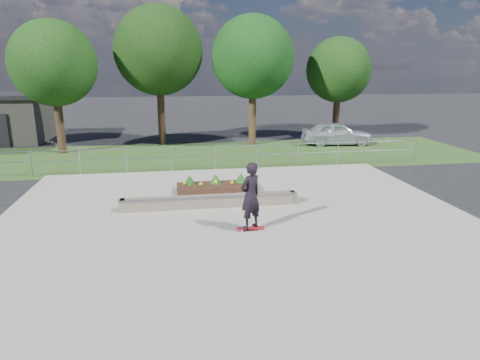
# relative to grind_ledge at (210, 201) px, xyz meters

# --- Properties ---
(ground) EXTENTS (120.00, 120.00, 0.00)m
(ground) POSITION_rel_grind_ledge_xyz_m (0.75, -1.99, -0.26)
(ground) COLOR black
(ground) RESTS_ON ground
(grass_verge) EXTENTS (30.00, 8.00, 0.02)m
(grass_verge) POSITION_rel_grind_ledge_xyz_m (0.75, 9.01, -0.25)
(grass_verge) COLOR #29481D
(grass_verge) RESTS_ON ground
(concrete_slab) EXTENTS (15.00, 15.00, 0.06)m
(concrete_slab) POSITION_rel_grind_ledge_xyz_m (0.75, -1.99, -0.23)
(concrete_slab) COLOR gray
(concrete_slab) RESTS_ON ground
(fence) EXTENTS (20.06, 0.06, 1.20)m
(fence) POSITION_rel_grind_ledge_xyz_m (0.75, 5.51, 0.51)
(fence) COLOR #979A9F
(fence) RESTS_ON ground
(tree_far_left) EXTENTS (4.55, 4.55, 7.15)m
(tree_far_left) POSITION_rel_grind_ledge_xyz_m (-7.25, 11.01, 4.59)
(tree_far_left) COLOR black
(tree_far_left) RESTS_ON ground
(tree_mid_left) EXTENTS (5.25, 5.25, 8.25)m
(tree_mid_left) POSITION_rel_grind_ledge_xyz_m (-1.75, 13.01, 5.34)
(tree_mid_left) COLOR black
(tree_mid_left) RESTS_ON ground
(tree_mid_right) EXTENTS (4.90, 4.90, 7.70)m
(tree_mid_right) POSITION_rel_grind_ledge_xyz_m (3.75, 12.01, 4.97)
(tree_mid_right) COLOR #332414
(tree_mid_right) RESTS_ON ground
(tree_far_right) EXTENTS (4.20, 4.20, 6.60)m
(tree_far_right) POSITION_rel_grind_ledge_xyz_m (9.75, 13.51, 4.21)
(tree_far_right) COLOR #341F14
(tree_far_right) RESTS_ON ground
(grind_ledge) EXTENTS (6.00, 0.44, 0.43)m
(grind_ledge) POSITION_rel_grind_ledge_xyz_m (0.00, 0.00, 0.00)
(grind_ledge) COLOR brown
(grind_ledge) RESTS_ON concrete_slab
(planter_bed) EXTENTS (3.00, 1.20, 0.61)m
(planter_bed) POSITION_rel_grind_ledge_xyz_m (0.41, 1.95, -0.02)
(planter_bed) COLOR black
(planter_bed) RESTS_ON concrete_slab
(skateboarder) EXTENTS (0.85, 0.78, 2.04)m
(skateboarder) POSITION_rel_grind_ledge_xyz_m (0.95, -2.34, 0.85)
(skateboarder) COLOR silver
(skateboarder) RESTS_ON concrete_slab
(parked_car) EXTENTS (4.42, 2.21, 1.45)m
(parked_car) POSITION_rel_grind_ledge_xyz_m (8.87, 11.05, 0.46)
(parked_car) COLOR silver
(parked_car) RESTS_ON ground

